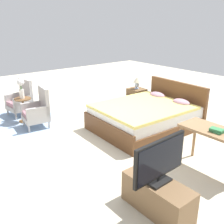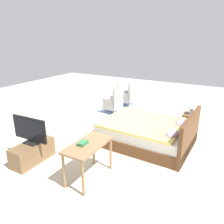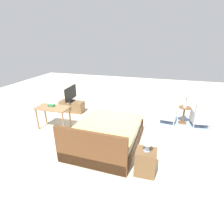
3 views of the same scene
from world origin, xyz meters
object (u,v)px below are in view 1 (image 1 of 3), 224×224
object	(u,v)px
flower_vase	(21,86)
tv_stand	(157,196)
tv_flatscreen	(160,160)
vanity_desk	(213,136)
nightstand	(136,99)
table_lamp	(137,81)
side_table	(23,107)
book_stack	(217,130)
armchair_by_window_right	(38,111)
bed	(146,116)
armchair_by_window_left	(21,101)

from	to	relation	value
flower_vase	tv_stand	world-z (taller)	flower_vase
tv_flatscreen	vanity_desk	size ratio (longest dim) A/B	0.85
nightstand	vanity_desk	xyz separation A→B (m)	(3.09, -1.28, 0.34)
table_lamp	side_table	bearing A→B (deg)	-109.42
flower_vase	nightstand	xyz separation A→B (m)	(1.00, 2.83, -0.60)
table_lamp	book_stack	xyz separation A→B (m)	(3.16, -1.35, -0.02)
vanity_desk	armchair_by_window_right	bearing A→B (deg)	-158.35
armchair_by_window_right	book_stack	size ratio (longest dim) A/B	4.31
vanity_desk	flower_vase	bearing A→B (deg)	-159.18
bed	armchair_by_window_right	world-z (taller)	bed
flower_vase	vanity_desk	bearing A→B (deg)	20.82
vanity_desk	tv_stand	bearing A→B (deg)	-85.29
nightstand	flower_vase	bearing A→B (deg)	-109.42
side_table	bed	bearing A→B (deg)	43.09
armchair_by_window_left	armchair_by_window_right	world-z (taller)	same
tv_stand	vanity_desk	distance (m)	1.48
armchair_by_window_right	book_stack	distance (m)	3.90
bed	armchair_by_window_right	xyz separation A→B (m)	(-1.65, -1.89, 0.09)
bed	nightstand	world-z (taller)	bed
bed	armchair_by_window_left	xyz separation A→B (m)	(-2.69, -1.89, 0.09)
nightstand	book_stack	world-z (taller)	book_stack
flower_vase	vanity_desk	distance (m)	4.38
table_lamp	tv_stand	distance (m)	4.23
side_table	book_stack	size ratio (longest dim) A/B	2.79
armchair_by_window_right	nightstand	world-z (taller)	armchair_by_window_right
table_lamp	tv_stand	bearing A→B (deg)	-40.11
flower_vase	armchair_by_window_right	bearing A→B (deg)	14.86
side_table	book_stack	world-z (taller)	book_stack
flower_vase	tv_stand	bearing A→B (deg)	1.85
side_table	flower_vase	xyz separation A→B (m)	(0.00, -0.00, 0.51)
bed	tv_stand	distance (m)	2.78
tv_flatscreen	bed	bearing A→B (deg)	137.16
flower_vase	book_stack	bearing A→B (deg)	19.64
table_lamp	armchair_by_window_left	bearing A→B (deg)	-119.40
nightstand	side_table	bearing A→B (deg)	-109.42
table_lamp	tv_flatscreen	distance (m)	4.19
nightstand	tv_flatscreen	distance (m)	4.21
tv_stand	book_stack	bearing A→B (deg)	91.75
book_stack	side_table	bearing A→B (deg)	-160.36
bed	flower_vase	xyz separation A→B (m)	(-2.17, -2.03, 0.59)
bed	vanity_desk	distance (m)	2.00
armchair_by_window_right	nightstand	xyz separation A→B (m)	(0.48, 2.69, -0.09)
side_table	table_lamp	bearing A→B (deg)	70.58
tv_stand	side_table	bearing A→B (deg)	-178.15
tv_flatscreen	book_stack	xyz separation A→B (m)	(-0.04, 1.35, 0.02)
nightstand	vanity_desk	bearing A→B (deg)	-22.53
bed	nightstand	size ratio (longest dim) A/B	3.91
bed	flower_vase	distance (m)	3.02
armchair_by_window_right	book_stack	bearing A→B (deg)	20.30
armchair_by_window_left	book_stack	bearing A→B (deg)	16.05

